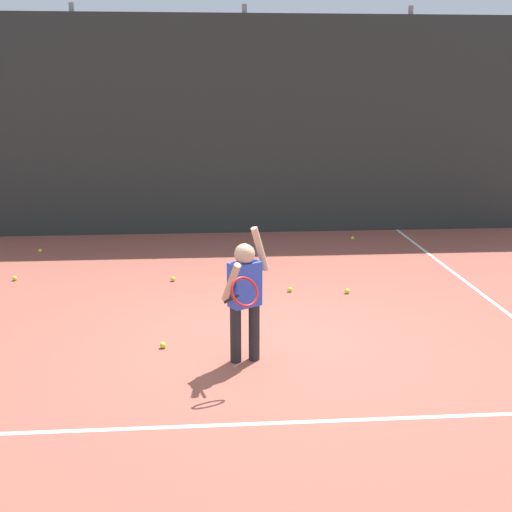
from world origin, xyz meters
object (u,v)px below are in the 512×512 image
tennis_ball_5 (173,279)px  tennis_ball_8 (347,291)px  tennis_ball_1 (40,251)px  tennis_player (245,292)px  tennis_ball_6 (353,238)px  tennis_ball_0 (163,345)px  tennis_ball_2 (15,278)px  tennis_ball_4 (290,290)px

tennis_ball_5 → tennis_ball_8: 2.44m
tennis_ball_1 → tennis_ball_5: bearing=-37.6°
tennis_player → tennis_ball_5: 2.96m
tennis_ball_6 → tennis_player: bearing=-113.9°
tennis_ball_0 → tennis_ball_2: same height
tennis_player → tennis_ball_4: size_ratio=20.46×
tennis_ball_4 → tennis_ball_5: size_ratio=1.00×
tennis_ball_0 → tennis_ball_1: 4.69m
tennis_ball_1 → tennis_ball_8: (4.59, -2.47, 0.00)m
tennis_ball_4 → tennis_ball_0: bearing=-131.7°
tennis_ball_4 → tennis_ball_8: size_ratio=1.00×
tennis_ball_0 → tennis_ball_8: same height
tennis_ball_4 → tennis_ball_1: bearing=148.6°
tennis_player → tennis_ball_2: 4.32m
tennis_ball_8 → tennis_ball_1: bearing=151.8°
tennis_ball_1 → tennis_ball_0: bearing=-61.0°
tennis_ball_1 → tennis_ball_2: bearing=-88.8°
tennis_player → tennis_ball_5: size_ratio=20.46×
tennis_ball_5 → tennis_ball_8: (2.33, -0.72, 0.00)m
tennis_player → tennis_ball_4: tennis_player is taller
tennis_ball_8 → tennis_ball_5: bearing=162.8°
tennis_player → tennis_ball_1: size_ratio=20.46×
tennis_ball_4 → tennis_ball_6: same height
tennis_ball_0 → tennis_ball_1: bearing=119.0°
tennis_ball_2 → tennis_ball_8: same height
tennis_player → tennis_ball_5: (-0.85, 2.75, -0.69)m
tennis_ball_4 → tennis_ball_6: size_ratio=1.00×
tennis_ball_2 → tennis_ball_5: same height
tennis_player → tennis_ball_6: (2.21, 4.98, -0.69)m
tennis_ball_6 → tennis_ball_5: bearing=-144.0°
tennis_ball_0 → tennis_ball_5: (-0.02, 2.36, 0.00)m
tennis_player → tennis_ball_8: 2.60m
tennis_player → tennis_ball_4: bearing=40.8°
tennis_ball_1 → tennis_ball_8: 5.21m
tennis_ball_1 → tennis_ball_2: size_ratio=1.00×
tennis_ball_5 → tennis_player: bearing=-72.7°
tennis_ball_2 → tennis_ball_4: same height
tennis_ball_5 → tennis_ball_0: bearing=-89.6°
tennis_ball_0 → tennis_ball_8: 2.83m
tennis_ball_5 → tennis_ball_4: bearing=-20.8°
tennis_player → tennis_ball_0: size_ratio=20.46×
tennis_ball_1 → tennis_ball_2: 1.55m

